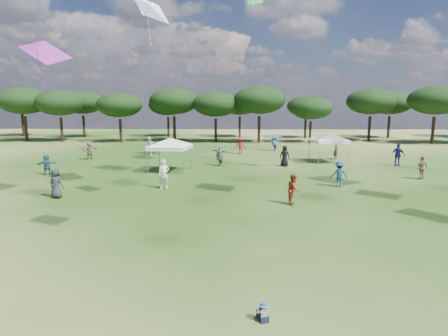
{
  "coord_description": "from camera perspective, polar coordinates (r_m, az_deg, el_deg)",
  "views": [
    {
      "loc": [
        -0.3,
        -6.24,
        5.29
      ],
      "look_at": [
        -0.58,
        6.0,
        3.15
      ],
      "focal_mm": 30.0,
      "sensor_mm": 36.0,
      "label": 1
    }
  ],
  "objects": [
    {
      "name": "toddler",
      "position": [
        9.87,
        6.05,
        -21.06
      ],
      "size": [
        0.37,
        0.4,
        0.5
      ],
      "rotation": [
        0.0,
        0.0,
        0.28
      ],
      "color": "black",
      "rests_on": "ground"
    },
    {
      "name": "tree_line",
      "position": [
        53.72,
        4.23,
        10.0
      ],
      "size": [
        108.78,
        17.63,
        7.77
      ],
      "color": "black",
      "rests_on": "ground"
    },
    {
      "name": "tent_right",
      "position": [
        34.76,
        15.75,
        4.95
      ],
      "size": [
        5.8,
        5.8,
        2.94
      ],
      "rotation": [
        0.0,
        0.0,
        0.1
      ],
      "color": "gray",
      "rests_on": "ground"
    },
    {
      "name": "festival_crowd",
      "position": [
        32.76,
        0.81,
        2.16
      ],
      "size": [
        29.12,
        24.29,
        1.93
      ],
      "color": "maroon",
      "rests_on": "ground"
    },
    {
      "name": "tent_left",
      "position": [
        29.15,
        -8.24,
        4.31
      ],
      "size": [
        5.83,
        5.83,
        2.93
      ],
      "rotation": [
        0.0,
        0.0,
        -0.14
      ],
      "color": "gray",
      "rests_on": "ground"
    }
  ]
}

